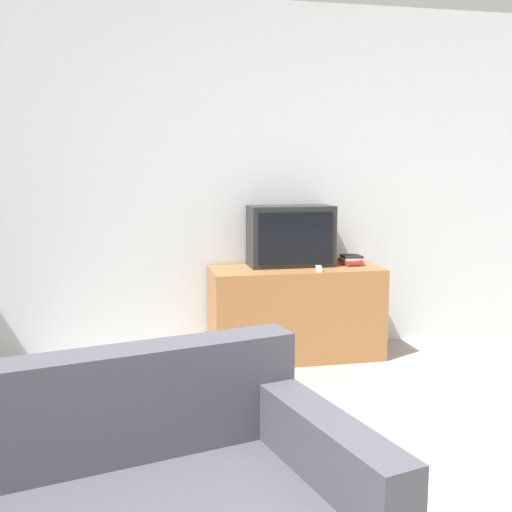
{
  "coord_description": "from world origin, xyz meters",
  "views": [
    {
      "loc": [
        -0.9,
        -1.42,
        1.4
      ],
      "look_at": [
        -0.13,
        2.34,
        0.83
      ],
      "focal_mm": 42.0,
      "sensor_mm": 36.0,
      "label": 1
    }
  ],
  "objects": [
    {
      "name": "television",
      "position": [
        0.24,
        2.83,
        0.9
      ],
      "size": [
        0.62,
        0.29,
        0.45
      ],
      "color": "black",
      "rests_on": "tv_stand"
    },
    {
      "name": "wall_back",
      "position": [
        0.0,
        3.03,
        1.3
      ],
      "size": [
        9.0,
        0.06,
        2.6
      ],
      "color": "silver",
      "rests_on": "ground_plane"
    },
    {
      "name": "remote_on_stand",
      "position": [
        0.39,
        2.59,
        0.69
      ],
      "size": [
        0.09,
        0.19,
        0.02
      ],
      "rotation": [
        0.0,
        0.0,
        -0.26
      ],
      "color": "#B7B7B7",
      "rests_on": "tv_stand"
    },
    {
      "name": "book_stack",
      "position": [
        0.7,
        2.79,
        0.71
      ],
      "size": [
        0.15,
        0.21,
        0.07
      ],
      "color": "silver",
      "rests_on": "tv_stand"
    },
    {
      "name": "tv_stand",
      "position": [
        0.26,
        2.74,
        0.34
      ],
      "size": [
        1.25,
        0.49,
        0.67
      ],
      "color": "#9E6638",
      "rests_on": "ground_plane"
    }
  ]
}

